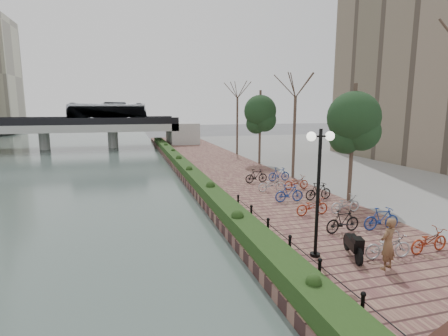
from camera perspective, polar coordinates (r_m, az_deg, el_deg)
name	(u,v)px	position (r m, az deg, el deg)	size (l,w,h in m)	color
ground	(291,325)	(10.34, 10.87, -23.84)	(220.00, 220.00, 0.00)	#59595B
promenade	(237,179)	(26.95, 2.06, -1.87)	(8.00, 75.00, 0.50)	brown
inland_pavement	(407,170)	(35.18, 27.77, -0.25)	(24.00, 75.00, 0.50)	gray
hedge	(187,169)	(28.46, -6.00, -0.17)	(1.10, 56.00, 0.60)	#1D3513
chain_fence	(303,258)	(12.07, 12.83, -14.15)	(0.10, 14.10, 0.70)	black
lamppost	(319,165)	(12.30, 15.29, 0.47)	(1.02, 0.32, 4.51)	black
motorcycle	(353,243)	(13.33, 20.31, -11.48)	(0.50, 1.60, 1.00)	black
pedestrian	(388,244)	(12.71, 25.19, -11.12)	(0.63, 0.41, 1.73)	brown
bicycle_parking	(316,198)	(19.17, 14.76, -4.81)	(2.40, 14.69, 1.00)	#ACAEB1
street_trees	(317,139)	(23.69, 15.00, 4.59)	(3.20, 37.12, 6.80)	#3B2B23
bridge	(57,125)	(53.52, -25.60, 6.35)	(36.00, 10.77, 6.50)	#A8A8A2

